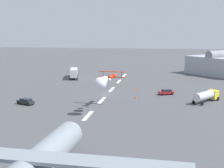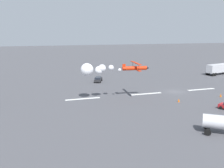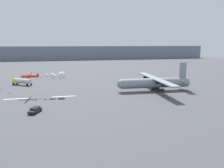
{
  "view_description": "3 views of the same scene",
  "coord_description": "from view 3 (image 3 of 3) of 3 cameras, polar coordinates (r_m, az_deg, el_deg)",
  "views": [
    {
      "loc": [
        91.49,
        16.38,
        18.69
      ],
      "look_at": [
        12.61,
        3.46,
        5.21
      ],
      "focal_mm": 52.97,
      "sensor_mm": 36.0,
      "label": 1
    },
    {
      "loc": [
        33.44,
        54.01,
        15.11
      ],
      "look_at": [
        17.66,
        2.71,
        3.63
      ],
      "focal_mm": 39.68,
      "sensor_mm": 36.0,
      "label": 2
    },
    {
      "loc": [
        22.81,
        -79.95,
        18.52
      ],
      "look_at": [
        41.26,
        0.0,
        3.76
      ],
      "focal_mm": 36.36,
      "sensor_mm": 36.0,
      "label": 3
    }
  ],
  "objects": [
    {
      "name": "runway_stripe_3",
      "position": [
        83.4,
        -22.96,
        -3.45
      ],
      "size": [
        8.0,
        0.9,
        0.01
      ],
      "primitive_type": "cube",
      "color": "white",
      "rests_on": "ground"
    },
    {
      "name": "runway_stripe_4",
      "position": [
        82.07,
        -11.98,
        -3.07
      ],
      "size": [
        8.0,
        0.9,
        0.01
      ],
      "primitive_type": "cube",
      "color": "white",
      "rests_on": "ground"
    },
    {
      "name": "mountain_ridge_distant",
      "position": [
        267.28,
        -18.03,
        7.38
      ],
      "size": [
        396.0,
        16.0,
        15.31
      ],
      "primitive_type": "cube",
      "color": "slate",
      "rests_on": "ground"
    },
    {
      "name": "cargo_transport_plane",
      "position": [
        90.48,
        10.22,
        0.35
      ],
      "size": [
        29.07,
        35.53,
        11.04
      ],
      "color": "gray",
      "rests_on": "ground"
    },
    {
      "name": "stunt_biplane_red",
      "position": [
        83.57,
        -14.52,
        2.02
      ],
      "size": [
        15.41,
        6.8,
        2.71
      ],
      "color": "red"
    },
    {
      "name": "fuel_tanker_truck",
      "position": [
        109.4,
        -21.71,
        0.65
      ],
      "size": [
        8.96,
        7.44,
        2.9
      ],
      "color": "yellow",
      "rests_on": "ground"
    },
    {
      "name": "followme_car_yellow",
      "position": [
        65.0,
        -18.81,
        -6.17
      ],
      "size": [
        3.51,
        4.92,
        1.52
      ],
      "color": "#262628",
      "rests_on": "ground"
    },
    {
      "name": "traffic_cone_far",
      "position": [
        92.29,
        -24.35,
        -2.06
      ],
      "size": [
        0.44,
        0.44,
        0.75
      ],
      "primitive_type": "cone",
      "color": "orange",
      "rests_on": "ground"
    }
  ]
}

